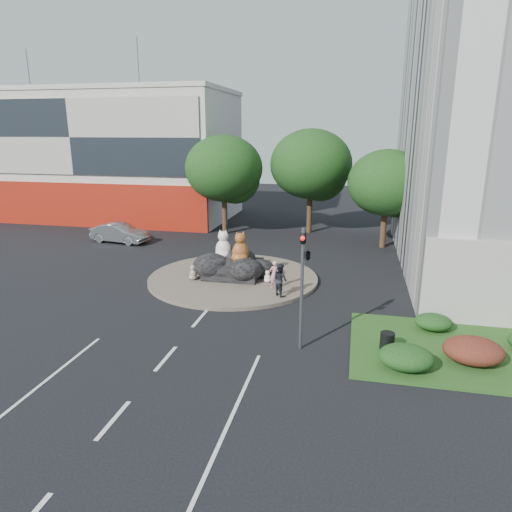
% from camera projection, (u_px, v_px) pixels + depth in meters
% --- Properties ---
extents(ground, '(120.00, 120.00, 0.00)m').
position_uv_depth(ground, '(166.00, 359.00, 17.74)').
color(ground, black).
rests_on(ground, ground).
extents(roundabout_island, '(10.00, 10.00, 0.20)m').
position_uv_depth(roundabout_island, '(233.00, 278.00, 27.13)').
color(roundabout_island, brown).
rests_on(roundabout_island, ground).
extents(rock_plinth, '(3.20, 2.60, 0.90)m').
position_uv_depth(rock_plinth, '(233.00, 269.00, 26.98)').
color(rock_plinth, black).
rests_on(rock_plinth, roundabout_island).
extents(shophouse_block, '(25.20, 12.30, 17.40)m').
position_uv_depth(shophouse_block, '(107.00, 155.00, 46.11)').
color(shophouse_block, silver).
rests_on(shophouse_block, ground).
extents(grass_verge, '(10.00, 6.00, 0.12)m').
position_uv_depth(grass_verge, '(479.00, 353.00, 18.05)').
color(grass_verge, '#224C19').
rests_on(grass_verge, ground).
extents(tree_left, '(6.46, 6.46, 8.27)m').
position_uv_depth(tree_left, '(225.00, 172.00, 37.93)').
color(tree_left, '#382314').
rests_on(tree_left, ground).
extents(tree_mid, '(6.84, 6.84, 8.76)m').
position_uv_depth(tree_mid, '(312.00, 168.00, 38.27)').
color(tree_mid, '#382314').
rests_on(tree_mid, ground).
extents(tree_right, '(5.70, 5.70, 7.30)m').
position_uv_depth(tree_right, '(387.00, 186.00, 33.50)').
color(tree_right, '#382314').
rests_on(tree_right, ground).
extents(hedge_near_green, '(2.00, 1.60, 0.90)m').
position_uv_depth(hedge_near_green, '(406.00, 357.00, 16.66)').
color(hedge_near_green, black).
rests_on(hedge_near_green, grass_verge).
extents(hedge_red, '(2.20, 1.76, 0.99)m').
position_uv_depth(hedge_red, '(473.00, 351.00, 17.06)').
color(hedge_red, '#431511').
rests_on(hedge_red, grass_verge).
extents(hedge_back_green, '(1.60, 1.28, 0.72)m').
position_uv_depth(hedge_back_green, '(433.00, 322.00, 19.94)').
color(hedge_back_green, black).
rests_on(hedge_back_green, grass_verge).
extents(traffic_light, '(0.44, 1.24, 5.00)m').
position_uv_depth(traffic_light, '(305.00, 263.00, 17.59)').
color(traffic_light, '#595B60').
rests_on(traffic_light, ground).
extents(street_lamp, '(2.34, 0.22, 8.06)m').
position_uv_depth(street_lamp, '(484.00, 219.00, 21.39)').
color(street_lamp, '#595B60').
rests_on(street_lamp, ground).
extents(cat_white, '(1.15, 1.02, 1.81)m').
position_uv_depth(cat_white, '(223.00, 245.00, 27.18)').
color(cat_white, white).
rests_on(cat_white, rock_plinth).
extents(cat_tabby, '(1.43, 1.36, 1.86)m').
position_uv_depth(cat_tabby, '(240.00, 247.00, 26.51)').
color(cat_tabby, '#BA7226').
rests_on(cat_tabby, rock_plinth).
extents(kitten_calico, '(0.71, 0.70, 0.90)m').
position_uv_depth(kitten_calico, '(193.00, 272.00, 26.42)').
color(kitten_calico, silver).
rests_on(kitten_calico, roundabout_island).
extents(kitten_white, '(0.46, 0.41, 0.72)m').
position_uv_depth(kitten_white, '(268.00, 276.00, 25.96)').
color(kitten_white, white).
rests_on(kitten_white, roundabout_island).
extents(pedestrian_pink, '(0.67, 0.59, 1.55)m').
position_uv_depth(pedestrian_pink, '(274.00, 274.00, 24.90)').
color(pedestrian_pink, '#D58A8D').
rests_on(pedestrian_pink, roundabout_island).
extents(pedestrian_dark, '(1.06, 1.05, 1.72)m').
position_uv_depth(pedestrian_dark, '(280.00, 280.00, 23.75)').
color(pedestrian_dark, black).
rests_on(pedestrian_dark, roundabout_island).
extents(parked_car, '(4.82, 2.25, 1.53)m').
position_uv_depth(parked_car, '(120.00, 233.00, 35.95)').
color(parked_car, '#939599').
rests_on(parked_car, ground).
extents(litter_bin, '(0.74, 0.74, 0.71)m').
position_uv_depth(litter_bin, '(387.00, 341.00, 18.16)').
color(litter_bin, black).
rests_on(litter_bin, grass_verge).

